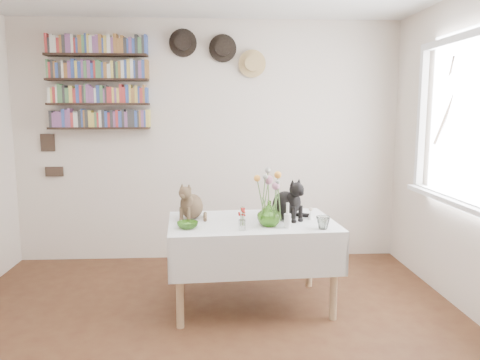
{
  "coord_description": "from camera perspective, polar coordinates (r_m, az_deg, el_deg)",
  "views": [
    {
      "loc": [
        0.04,
        -2.67,
        1.58
      ],
      "look_at": [
        0.25,
        0.86,
        1.05
      ],
      "focal_mm": 35.0,
      "sensor_mm": 36.0,
      "label": 1
    }
  ],
  "objects": [
    {
      "name": "drinking_glass",
      "position": [
        3.54,
        10.09,
        -5.14
      ],
      "size": [
        0.13,
        0.13,
        0.1
      ],
      "primitive_type": "imported",
      "rotation": [
        0.0,
        0.0,
        0.3
      ],
      "color": "white",
      "rests_on": "dining_table"
    },
    {
      "name": "bookshelf_unit",
      "position": [
        4.97,
        -16.94,
        11.18
      ],
      "size": [
        1.0,
        0.16,
        0.91
      ],
      "color": "black",
      "rests_on": "room"
    },
    {
      "name": "wall_hats",
      "position": [
        4.89,
        -2.52,
        15.39
      ],
      "size": [
        0.98,
        0.09,
        0.48
      ],
      "color": "black",
      "rests_on": "room"
    },
    {
      "name": "candlestick",
      "position": [
        3.54,
        5.81,
        -4.8
      ],
      "size": [
        0.05,
        0.05,
        0.19
      ],
      "color": "white",
      "rests_on": "dining_table"
    },
    {
      "name": "wall_art_plaques",
      "position": [
        5.2,
        -22.1,
        2.87
      ],
      "size": [
        0.21,
        0.02,
        0.44
      ],
      "color": "#38281E",
      "rests_on": "room"
    },
    {
      "name": "flower_bouquet",
      "position": [
        3.54,
        3.61,
        -0.22
      ],
      "size": [
        0.17,
        0.13,
        0.39
      ],
      "color": "#4C7233",
      "rests_on": "flower_vase"
    },
    {
      "name": "flower_vase",
      "position": [
        3.57,
        3.58,
        -4.09
      ],
      "size": [
        0.23,
        0.23,
        0.19
      ],
      "primitive_type": "imported",
      "rotation": [
        0.0,
        0.0,
        -0.25
      ],
      "color": "#7FC849",
      "rests_on": "dining_table"
    },
    {
      "name": "green_bowl",
      "position": [
        3.53,
        -6.4,
        -5.48
      ],
      "size": [
        0.19,
        0.19,
        0.05
      ],
      "primitive_type": "imported",
      "rotation": [
        0.0,
        0.0,
        0.2
      ],
      "color": "#7FC849",
      "rests_on": "dining_table"
    },
    {
      "name": "tabby_cat",
      "position": [
        3.84,
        -5.91,
        -2.39
      ],
      "size": [
        0.29,
        0.32,
        0.31
      ],
      "primitive_type": null,
      "rotation": [
        0.0,
        0.0,
        -0.43
      ],
      "color": "brown",
      "rests_on": "dining_table"
    },
    {
      "name": "black_cat",
      "position": [
        3.8,
        5.55,
        -2.17
      ],
      "size": [
        0.36,
        0.37,
        0.35
      ],
      "primitive_type": null,
      "rotation": [
        0.0,
        0.0,
        0.6
      ],
      "color": "black",
      "rests_on": "dining_table"
    },
    {
      "name": "berry_jar",
      "position": [
        3.43,
        0.27,
        -4.73
      ],
      "size": [
        0.05,
        0.05,
        0.2
      ],
      "color": "white",
      "rests_on": "dining_table"
    },
    {
      "name": "porcelain_figurine",
      "position": [
        3.82,
        8.61,
        -4.15
      ],
      "size": [
        0.05,
        0.05,
        0.1
      ],
      "color": "white",
      "rests_on": "dining_table"
    },
    {
      "name": "dining_table",
      "position": [
        3.79,
        1.43,
        -7.56
      ],
      "size": [
        1.36,
        0.92,
        0.7
      ],
      "color": "white",
      "rests_on": "room"
    },
    {
      "name": "window",
      "position": [
        3.98,
        25.74,
        5.03
      ],
      "size": [
        0.12,
        1.52,
        1.32
      ],
      "color": "white",
      "rests_on": "room"
    },
    {
      "name": "room",
      "position": [
        2.69,
        -4.15,
        1.48
      ],
      "size": [
        4.08,
        4.58,
        2.58
      ],
      "color": "brown",
      "rests_on": "ground"
    }
  ]
}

